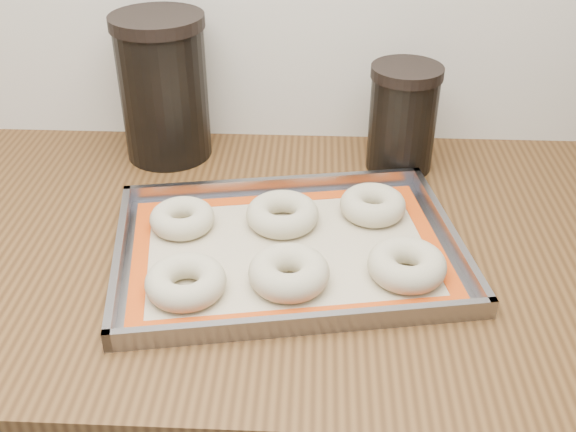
# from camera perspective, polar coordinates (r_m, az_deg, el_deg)

# --- Properties ---
(countertop) EXTENTS (3.06, 0.68, 0.04)m
(countertop) POSITION_cam_1_polar(r_m,az_deg,el_deg) (0.99, 14.57, -3.05)
(countertop) COLOR brown
(countertop) RESTS_ON cabinet
(baking_tray) EXTENTS (0.51, 0.40, 0.03)m
(baking_tray) POSITION_cam_1_polar(r_m,az_deg,el_deg) (0.92, -0.00, -2.78)
(baking_tray) COLOR gray
(baking_tray) RESTS_ON countertop
(baking_mat) EXTENTS (0.46, 0.36, 0.00)m
(baking_mat) POSITION_cam_1_polar(r_m,az_deg,el_deg) (0.92, -0.00, -2.89)
(baking_mat) COLOR #C6B793
(baking_mat) RESTS_ON baking_tray
(bagel_front_left) EXTENTS (0.11, 0.11, 0.03)m
(bagel_front_left) POSITION_cam_1_polar(r_m,az_deg,el_deg) (0.85, -8.66, -5.52)
(bagel_front_left) COLOR #C4B998
(bagel_front_left) RESTS_ON baking_mat
(bagel_front_mid) EXTENTS (0.13, 0.13, 0.04)m
(bagel_front_mid) POSITION_cam_1_polar(r_m,az_deg,el_deg) (0.85, 0.08, -4.80)
(bagel_front_mid) COLOR #C4B998
(bagel_front_mid) RESTS_ON baking_mat
(bagel_front_right) EXTENTS (0.12, 0.12, 0.04)m
(bagel_front_right) POSITION_cam_1_polar(r_m,az_deg,el_deg) (0.87, 10.03, -4.10)
(bagel_front_right) COLOR #C4B998
(bagel_front_right) RESTS_ON baking_mat
(bagel_back_left) EXTENTS (0.12, 0.12, 0.03)m
(bagel_back_left) POSITION_cam_1_polar(r_m,az_deg,el_deg) (0.97, -8.95, -0.19)
(bagel_back_left) COLOR #C4B998
(bagel_back_left) RESTS_ON baking_mat
(bagel_back_mid) EXTENTS (0.11, 0.11, 0.03)m
(bagel_back_mid) POSITION_cam_1_polar(r_m,az_deg,el_deg) (0.96, -0.48, 0.16)
(bagel_back_mid) COLOR #C4B998
(bagel_back_mid) RESTS_ON baking_mat
(bagel_back_right) EXTENTS (0.11, 0.11, 0.03)m
(bagel_back_right) POSITION_cam_1_polar(r_m,az_deg,el_deg) (0.99, 7.19, 0.94)
(bagel_back_right) COLOR #C4B998
(bagel_back_right) RESTS_ON baking_mat
(canister_left) EXTENTS (0.15, 0.15, 0.24)m
(canister_left) POSITION_cam_1_polar(r_m,az_deg,el_deg) (1.14, -10.49, 10.65)
(canister_left) COLOR black
(canister_left) RESTS_ON countertop
(canister_mid) EXTENTS (0.11, 0.11, 0.17)m
(canister_mid) POSITION_cam_1_polar(r_m,az_deg,el_deg) (1.11, 9.68, 8.19)
(canister_mid) COLOR black
(canister_mid) RESTS_ON countertop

